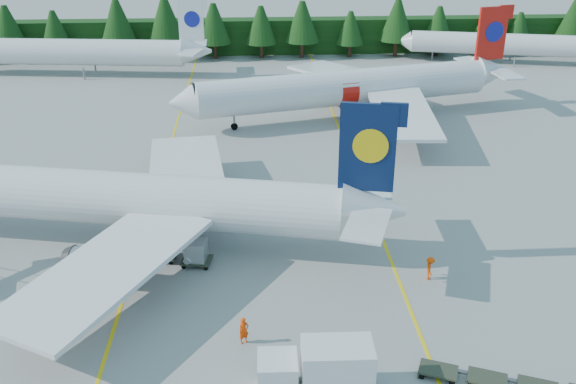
{
  "coord_description": "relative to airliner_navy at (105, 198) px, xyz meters",
  "views": [
    {
      "loc": [
        -4.53,
        -33.47,
        25.98
      ],
      "look_at": [
        -1.74,
        14.77,
        3.5
      ],
      "focal_mm": 40.0,
      "sensor_mm": 36.0,
      "label": 1
    }
  ],
  "objects": [
    {
      "name": "ground",
      "position": [
        16.57,
        -13.75,
        -3.81
      ],
      "size": [
        320.0,
        320.0,
        0.0
      ],
      "primitive_type": "plane",
      "color": "#9B9B96",
      "rests_on": "ground"
    },
    {
      "name": "taxi_stripe_a",
      "position": [
        2.57,
        6.25,
        -3.8
      ],
      "size": [
        0.25,
        120.0,
        0.01
      ],
      "primitive_type": "cube",
      "color": "yellow",
      "rests_on": "ground"
    },
    {
      "name": "taxi_stripe_b",
      "position": [
        22.57,
        6.25,
        -3.8
      ],
      "size": [
        0.25,
        120.0,
        0.01
      ],
      "primitive_type": "cube",
      "color": "yellow",
      "rests_on": "ground"
    },
    {
      "name": "treeline_hedge",
      "position": [
        16.57,
        68.25,
        -0.81
      ],
      "size": [
        220.0,
        4.0,
        6.0
      ],
      "primitive_type": "cube",
      "color": "black",
      "rests_on": "ground"
    },
    {
      "name": "airliner_navy",
      "position": [
        0.0,
        0.0,
        0.0
      ],
      "size": [
        43.07,
        35.09,
        12.66
      ],
      "rotation": [
        0.0,
        0.0,
        -0.2
      ],
      "color": "silver",
      "rests_on": "ground"
    },
    {
      "name": "airliner_red",
      "position": [
        22.94,
        30.3,
        0.09
      ],
      "size": [
        43.69,
        35.5,
        12.95
      ],
      "rotation": [
        0.0,
        0.0,
        0.25
      ],
      "color": "silver",
      "rests_on": "ground"
    },
    {
      "name": "airliner_far_left",
      "position": [
        -16.6,
        54.57,
        -0.11
      ],
      "size": [
        40.51,
        8.17,
        11.79
      ],
      "rotation": [
        0.0,
        0.0,
        -0.11
      ],
      "color": "silver",
      "rests_on": "ground"
    },
    {
      "name": "airliner_far_right",
      "position": [
        53.34,
        58.48,
        -0.54
      ],
      "size": [
        35.26,
        10.77,
        10.4
      ],
      "rotation": [
        0.0,
        0.0,
        -0.23
      ],
      "color": "silver",
      "rests_on": "ground"
    },
    {
      "name": "service_truck",
      "position": [
        15.28,
        -18.67,
        -2.25
      ],
      "size": [
        6.57,
        2.55,
        3.15
      ],
      "rotation": [
        0.0,
        0.0,
        -0.02
      ],
      "color": "white",
      "rests_on": "ground"
    },
    {
      "name": "uld_pair",
      "position": [
        6.1,
        -3.86,
        -2.64
      ],
      "size": [
        5.22,
        3.05,
        1.73
      ],
      "rotation": [
        0.0,
        0.0,
        -0.17
      ],
      "color": "#323527",
      "rests_on": "ground"
    },
    {
      "name": "crew_a",
      "position": [
        11.16,
        -14.06,
        -2.88
      ],
      "size": [
        0.8,
        0.7,
        1.85
      ],
      "primitive_type": "imported",
      "rotation": [
        0.0,
        0.0,
        0.46
      ],
      "color": "#FF3F05",
      "rests_on": "ground"
    },
    {
      "name": "crew_c",
      "position": [
        24.85,
        -7.38,
        -2.89
      ],
      "size": [
        0.62,
        0.82,
        1.82
      ],
      "primitive_type": "imported",
      "rotation": [
        0.0,
        0.0,
        1.41
      ],
      "color": "#FE4705",
      "rests_on": "ground"
    }
  ]
}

